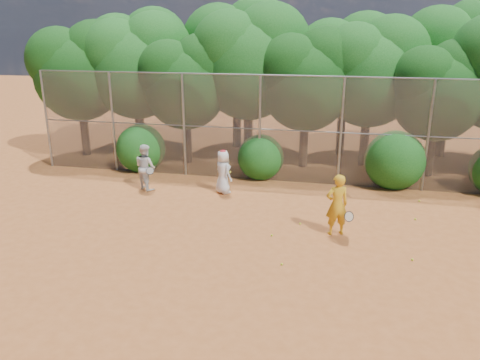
# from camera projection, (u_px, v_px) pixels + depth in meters

# --- Properties ---
(ground) EXTENTS (80.00, 80.00, 0.00)m
(ground) POSITION_uv_depth(u_px,v_px,m) (257.00, 250.00, 12.45)
(ground) COLOR #9F5223
(ground) RESTS_ON ground
(fence_back) EXTENTS (20.05, 0.09, 4.03)m
(fence_back) POSITION_uv_depth(u_px,v_px,m) (283.00, 129.00, 17.40)
(fence_back) COLOR gray
(fence_back) RESTS_ON ground
(tree_0) EXTENTS (4.38, 3.81, 6.00)m
(tree_0) POSITION_uv_depth(u_px,v_px,m) (80.00, 68.00, 20.59)
(tree_0) COLOR black
(tree_0) RESTS_ON ground
(tree_1) EXTENTS (4.64, 4.03, 6.35)m
(tree_1) POSITION_uv_depth(u_px,v_px,m) (137.00, 63.00, 20.48)
(tree_1) COLOR black
(tree_1) RESTS_ON ground
(tree_2) EXTENTS (3.99, 3.47, 5.47)m
(tree_2) POSITION_uv_depth(u_px,v_px,m) (186.00, 79.00, 19.50)
(tree_2) COLOR black
(tree_2) RESTS_ON ground
(tree_3) EXTENTS (4.89, 4.26, 6.70)m
(tree_3) POSITION_uv_depth(u_px,v_px,m) (250.00, 58.00, 19.68)
(tree_3) COLOR black
(tree_3) RESTS_ON ground
(tree_4) EXTENTS (4.19, 3.64, 5.73)m
(tree_4) POSITION_uv_depth(u_px,v_px,m) (308.00, 77.00, 18.81)
(tree_4) COLOR black
(tree_4) RESTS_ON ground
(tree_5) EXTENTS (4.51, 3.92, 6.17)m
(tree_5) POSITION_uv_depth(u_px,v_px,m) (372.00, 69.00, 18.96)
(tree_5) COLOR black
(tree_5) RESTS_ON ground
(tree_6) EXTENTS (3.86, 3.36, 5.29)m
(tree_6) POSITION_uv_depth(u_px,v_px,m) (440.00, 88.00, 17.71)
(tree_6) COLOR black
(tree_6) RESTS_ON ground
(tree_9) EXTENTS (4.83, 4.20, 6.62)m
(tree_9) POSITION_uv_depth(u_px,v_px,m) (137.00, 55.00, 22.76)
(tree_9) COLOR black
(tree_9) RESTS_ON ground
(tree_10) EXTENTS (5.15, 4.48, 7.06)m
(tree_10) POSITION_uv_depth(u_px,v_px,m) (238.00, 50.00, 21.85)
(tree_10) COLOR black
(tree_10) RESTS_ON ground
(tree_11) EXTENTS (4.64, 4.03, 6.35)m
(tree_11) POSITION_uv_depth(u_px,v_px,m) (347.00, 63.00, 20.61)
(tree_11) COLOR black
(tree_11) RESTS_ON ground
(tree_12) EXTENTS (5.02, 4.37, 6.88)m
(tree_12) POSITION_uv_depth(u_px,v_px,m) (454.00, 55.00, 20.16)
(tree_12) COLOR black
(tree_12) RESTS_ON ground
(bush_0) EXTENTS (2.00, 2.00, 2.00)m
(bush_0) POSITION_uv_depth(u_px,v_px,m) (141.00, 146.00, 19.20)
(bush_0) COLOR #134F15
(bush_0) RESTS_ON ground
(bush_1) EXTENTS (1.80, 1.80, 1.80)m
(bush_1) POSITION_uv_depth(u_px,v_px,m) (261.00, 155.00, 18.22)
(bush_1) COLOR #134F15
(bush_1) RESTS_ON ground
(bush_2) EXTENTS (2.20, 2.20, 2.20)m
(bush_2) POSITION_uv_depth(u_px,v_px,m) (395.00, 157.00, 17.15)
(bush_2) COLOR #134F15
(bush_2) RESTS_ON ground
(player_yellow) EXTENTS (0.89, 0.65, 1.79)m
(player_yellow) POSITION_uv_depth(u_px,v_px,m) (337.00, 205.00, 13.15)
(player_yellow) COLOR gold
(player_yellow) RESTS_ON ground
(player_teen) EXTENTS (0.90, 0.88, 1.59)m
(player_teen) POSITION_uv_depth(u_px,v_px,m) (223.00, 172.00, 16.53)
(player_teen) COLOR silver
(player_teen) RESTS_ON ground
(player_white) EXTENTS (1.03, 0.98, 1.68)m
(player_white) POSITION_uv_depth(u_px,v_px,m) (145.00, 167.00, 16.92)
(player_white) COLOR silver
(player_white) RESTS_ON ground
(ball_0) EXTENTS (0.07, 0.07, 0.07)m
(ball_0) POSITION_uv_depth(u_px,v_px,m) (300.00, 224.00, 14.05)
(ball_0) COLOR yellow
(ball_0) RESTS_ON ground
(ball_1) EXTENTS (0.07, 0.07, 0.07)m
(ball_1) POSITION_uv_depth(u_px,v_px,m) (415.00, 219.00, 14.38)
(ball_1) COLOR yellow
(ball_1) RESTS_ON ground
(ball_2) EXTENTS (0.07, 0.07, 0.07)m
(ball_2) POSITION_uv_depth(u_px,v_px,m) (282.00, 264.00, 11.65)
(ball_2) COLOR yellow
(ball_2) RESTS_ON ground
(ball_3) EXTENTS (0.07, 0.07, 0.07)m
(ball_3) POSITION_uv_depth(u_px,v_px,m) (412.00, 260.00, 11.88)
(ball_3) COLOR yellow
(ball_3) RESTS_ON ground
(ball_4) EXTENTS (0.07, 0.07, 0.07)m
(ball_4) POSITION_uv_depth(u_px,v_px,m) (272.00, 235.00, 13.26)
(ball_4) COLOR yellow
(ball_4) RESTS_ON ground
(ball_5) EXTENTS (0.07, 0.07, 0.07)m
(ball_5) POSITION_uv_depth(u_px,v_px,m) (419.00, 201.00, 15.89)
(ball_5) COLOR yellow
(ball_5) RESTS_ON ground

